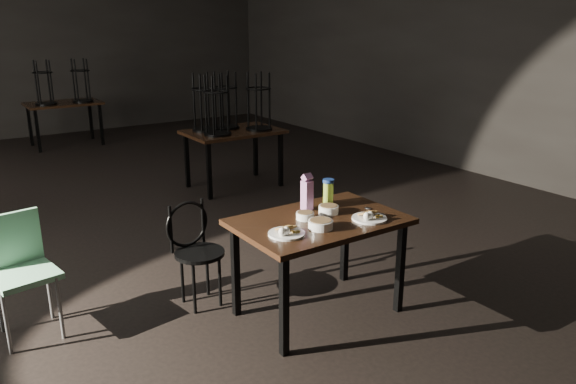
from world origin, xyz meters
TOP-DOWN VIEW (x-y plane):
  - main_table at (0.69, -2.32)m, footprint 1.20×0.80m
  - plate_left at (0.32, -2.44)m, footprint 0.25×0.25m
  - plate_right at (0.98, -2.53)m, footprint 0.25×0.25m
  - bowl_near at (0.60, -2.26)m, footprint 0.13×0.13m
  - bowl_far at (0.82, -2.25)m, footprint 0.15×0.15m
  - bowl_big at (0.58, -2.47)m, footprint 0.17×0.17m
  - juice_carton at (0.74, -2.10)m, footprint 0.08×0.08m
  - water_bottle at (0.96, -2.07)m, footprint 0.10×0.10m
  - spoon at (1.13, -2.36)m, footprint 0.06×0.20m
  - bentwood_chair at (0.02, -1.64)m, footprint 0.39×0.38m
  - school_chair at (-1.17, -1.38)m, footprint 0.45×0.45m
  - bg_table_right at (1.76, 0.97)m, footprint 1.20×0.80m
  - bg_table_far at (0.60, 4.79)m, footprint 1.20×0.80m

SIDE VIEW (x-z plane):
  - bentwood_chair at x=0.02m, z-range 0.07..0.87m
  - school_chair at x=-1.17m, z-range 0.09..0.95m
  - main_table at x=0.69m, z-range 0.30..1.05m
  - bg_table_far at x=0.60m, z-range 0.01..1.49m
  - spoon at x=1.13m, z-range 0.75..0.76m
  - plate_left at x=0.32m, z-range 0.73..0.81m
  - plate_right at x=0.98m, z-range 0.73..0.81m
  - bowl_near at x=0.60m, z-range 0.75..0.80m
  - bowl_far at x=0.82m, z-range 0.75..0.81m
  - bowl_big at x=0.58m, z-range 0.75..0.81m
  - bg_table_right at x=1.76m, z-range 0.06..1.54m
  - water_bottle at x=0.96m, z-range 0.75..0.95m
  - juice_carton at x=0.74m, z-range 0.74..1.02m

